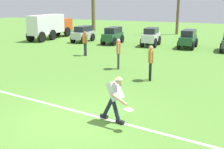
# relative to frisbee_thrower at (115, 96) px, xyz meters

# --- Properties ---
(ground_plane) EXTENTS (80.00, 80.00, 0.00)m
(ground_plane) POSITION_rel_frisbee_thrower_xyz_m (-1.24, -0.41, -0.79)
(ground_plane) COLOR #528532
(field_line_paint) EXTENTS (20.67, 3.02, 0.01)m
(field_line_paint) POSITION_rel_frisbee_thrower_xyz_m (-1.24, 0.20, -0.78)
(field_line_paint) COLOR white
(field_line_paint) RESTS_ON ground_plane
(frisbee_thrower) EXTENTS (1.06, 0.65, 1.39)m
(frisbee_thrower) POSITION_rel_frisbee_thrower_xyz_m (0.00, 0.00, 0.00)
(frisbee_thrower) COLOR #191E38
(frisbee_thrower) RESTS_ON ground_plane
(frisbee_in_flight) EXTENTS (0.33, 0.33, 0.05)m
(frisbee_in_flight) POSITION_rel_frisbee_thrower_xyz_m (0.58, -0.38, -0.18)
(frisbee_in_flight) COLOR white
(teammate_near_sideline) EXTENTS (0.31, 0.48, 1.56)m
(teammate_near_sideline) POSITION_rel_frisbee_thrower_xyz_m (-2.47, 6.10, 0.15)
(teammate_near_sideline) COLOR #33333D
(teammate_near_sideline) RESTS_ON ground_plane
(teammate_midfield) EXTENTS (0.30, 0.49, 1.56)m
(teammate_midfield) POSITION_rel_frisbee_thrower_xyz_m (-0.34, 4.67, 0.15)
(teammate_midfield) COLOR black
(teammate_midfield) RESTS_ON ground_plane
(teammate_deep) EXTENTS (0.45, 0.35, 1.56)m
(teammate_deep) POSITION_rel_frisbee_thrower_xyz_m (-5.83, 8.58, 0.15)
(teammate_deep) COLOR #33333D
(teammate_deep) RESTS_ON ground_plane
(parked_car_slot_a) EXTENTS (1.14, 2.40, 1.34)m
(parked_car_slot_a) POSITION_rel_frisbee_thrower_xyz_m (-9.09, 13.97, -0.07)
(parked_car_slot_a) COLOR #B7BABF
(parked_car_slot_a) RESTS_ON ground_plane
(parked_car_slot_b) EXTENTS (1.19, 2.42, 1.34)m
(parked_car_slot_b) POSITION_rel_frisbee_thrower_xyz_m (-6.30, 14.00, -0.07)
(parked_car_slot_b) COLOR #235133
(parked_car_slot_b) RESTS_ON ground_plane
(parked_car_slot_c) EXTENTS (1.30, 2.41, 1.40)m
(parked_car_slot_c) POSITION_rel_frisbee_thrower_xyz_m (-3.15, 14.22, -0.05)
(parked_car_slot_c) COLOR silver
(parked_car_slot_c) RESTS_ON ground_plane
(parked_car_slot_d) EXTENTS (1.15, 2.40, 1.34)m
(parked_car_slot_d) POSITION_rel_frisbee_thrower_xyz_m (-0.33, 14.36, -0.07)
(parked_car_slot_d) COLOR #235133
(parked_car_slot_d) RESTS_ON ground_plane
(box_truck) EXTENTS (1.62, 5.95, 2.20)m
(box_truck) POSITION_rel_frisbee_thrower_xyz_m (-12.83, 14.46, 0.44)
(box_truck) COLOR #CC4C19
(box_truck) RESTS_ON ground_plane
(palm_tree_far_left) EXTENTS (3.67, 3.53, 5.06)m
(palm_tree_far_left) POSITION_rel_frisbee_thrower_xyz_m (-12.64, 22.74, 2.26)
(palm_tree_far_left) COLOR brown
(palm_tree_far_left) RESTS_ON ground_plane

